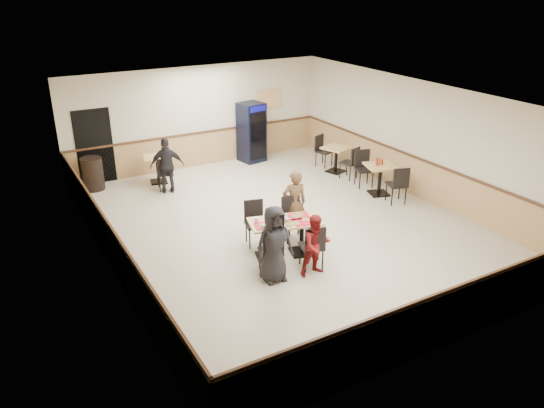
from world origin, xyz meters
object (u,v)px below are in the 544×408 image
main_table (285,232)px  lone_diner (167,166)px  diner_woman_left (274,244)px  diner_woman_right (316,245)px  side_table_far (336,155)px  pepsi_cooler (252,132)px  side_table_near (380,175)px  diner_man_opposite (294,203)px  trash_bin (93,174)px  back_table (158,165)px

main_table → lone_diner: 4.64m
diner_woman_left → diner_woman_right: bearing=-11.1°
diner_woman_right → side_table_far: 5.95m
lone_diner → pepsi_cooler: bearing=-141.9°
diner_woman_right → lone_diner: (-1.05, 5.49, 0.13)m
side_table_near → diner_woman_left: bearing=-152.6°
lone_diner → pepsi_cooler: size_ratio=0.82×
diner_woman_left → pepsi_cooler: pepsi_cooler is taller
diner_man_opposite → lone_diner: bearing=-53.6°
main_table → trash_bin: size_ratio=1.78×
diner_woman_left → trash_bin: diner_woman_left is taller
diner_woman_left → diner_man_opposite: (1.36, 1.47, -0.00)m
main_table → pepsi_cooler: bearing=83.5°
diner_woman_right → lone_diner: bearing=103.0°
side_table_near → side_table_far: size_ratio=1.04×
trash_bin → diner_woman_left: bearing=-73.3°
main_table → lone_diner: size_ratio=1.06×
back_table → pepsi_cooler: bearing=7.1°
diner_man_opposite → lone_diner: 4.13m
diner_man_opposite → side_table_near: diner_man_opposite is taller
diner_woman_left → side_table_far: diner_woman_left is taller
side_table_near → diner_man_opposite: bearing=-164.4°
main_table → diner_man_opposite: size_ratio=1.06×
diner_woman_right → side_table_near: size_ratio=1.32×
side_table_near → side_table_far: 1.99m
diner_man_opposite → trash_bin: size_ratio=1.69×
main_table → trash_bin: bearing=129.2°
diner_woman_left → side_table_near: diner_woman_left is taller
side_table_far → side_table_near: bearing=-90.8°
lone_diner → side_table_far: size_ratio=1.66×
diner_woman_left → diner_woman_right: 0.84m
main_table → trash_bin: (-2.62, 5.75, -0.07)m
side_table_far → trash_bin: 6.88m
side_table_far → lone_diner: bearing=169.4°
main_table → back_table: (-0.92, 5.40, -0.02)m
diner_woman_right → diner_man_opposite: (0.55, 1.69, 0.13)m
side_table_near → trash_bin: trash_bin is taller
main_table → diner_man_opposite: (0.68, 0.74, 0.24)m
diner_man_opposite → side_table_near: bearing=-150.8°
diner_woman_right → side_table_near: diner_woman_right is taller
diner_woman_left → side_table_far: (4.61, 4.37, -0.25)m
diner_woman_right → diner_man_opposite: bearing=74.1°
diner_woman_right → back_table: diner_woman_right is taller
lone_diner → side_table_far: (4.85, -0.91, -0.24)m
diner_woman_right → diner_man_opposite: diner_man_opposite is taller
main_table → diner_woman_right: size_ratio=1.28×
pepsi_cooler → trash_bin: pepsi_cooler is taller
diner_man_opposite → lone_diner: (-1.60, 3.80, -0.00)m
diner_woman_left → main_table: bearing=51.0°
side_table_near → diner_woman_right: bearing=-145.6°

